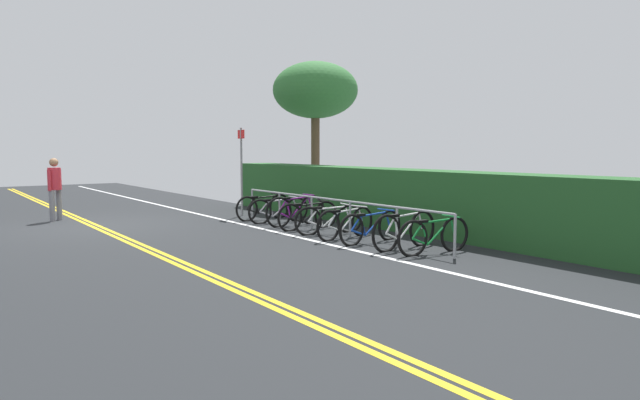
% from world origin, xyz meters
% --- Properties ---
extents(ground_plane, '(34.26, 10.81, 0.05)m').
position_xyz_m(ground_plane, '(0.00, 0.00, -0.03)').
color(ground_plane, '#232628').
extents(centre_line_yellow_inner, '(30.84, 0.10, 0.00)m').
position_xyz_m(centre_line_yellow_inner, '(0.00, -0.08, 0.00)').
color(centre_line_yellow_inner, gold).
rests_on(centre_line_yellow_inner, ground_plane).
extents(centre_line_yellow_outer, '(30.84, 0.10, 0.00)m').
position_xyz_m(centre_line_yellow_outer, '(0.00, 0.08, 0.00)').
color(centre_line_yellow_outer, gold).
rests_on(centre_line_yellow_outer, ground_plane).
extents(bike_lane_stripe_white, '(30.84, 0.12, 0.00)m').
position_xyz_m(bike_lane_stripe_white, '(0.00, 3.07, 0.00)').
color(bike_lane_stripe_white, white).
rests_on(bike_lane_stripe_white, ground_plane).
extents(bike_rack, '(7.14, 0.05, 0.79)m').
position_xyz_m(bike_rack, '(4.49, 3.96, 0.59)').
color(bike_rack, '#9EA0A5').
rests_on(bike_rack, ground_plane).
extents(bicycle_0, '(0.46, 1.77, 0.71)m').
position_xyz_m(bicycle_0, '(1.51, 3.99, 0.33)').
color(bicycle_0, black).
rests_on(bicycle_0, ground_plane).
extents(bicycle_1, '(0.46, 1.73, 0.68)m').
position_xyz_m(bicycle_1, '(2.26, 4.00, 0.32)').
color(bicycle_1, black).
rests_on(bicycle_1, ground_plane).
extents(bicycle_2, '(0.46, 1.76, 0.78)m').
position_xyz_m(bicycle_2, '(2.98, 4.04, 0.37)').
color(bicycle_2, black).
rests_on(bicycle_2, ground_plane).
extents(bicycle_3, '(0.46, 1.70, 0.69)m').
position_xyz_m(bicycle_3, '(3.69, 3.93, 0.32)').
color(bicycle_3, black).
rests_on(bicycle_3, ground_plane).
extents(bicycle_4, '(0.49, 1.67, 0.69)m').
position_xyz_m(bicycle_4, '(4.54, 3.91, 0.32)').
color(bicycle_4, black).
rests_on(bicycle_4, ground_plane).
extents(bicycle_5, '(0.46, 1.70, 0.69)m').
position_xyz_m(bicycle_5, '(5.23, 3.82, 0.32)').
color(bicycle_5, black).
rests_on(bicycle_5, ground_plane).
extents(bicycle_6, '(0.46, 1.74, 0.68)m').
position_xyz_m(bicycle_6, '(5.97, 3.88, 0.32)').
color(bicycle_6, black).
rests_on(bicycle_6, ground_plane).
extents(bicycle_7, '(0.46, 1.74, 0.75)m').
position_xyz_m(bicycle_7, '(6.84, 3.96, 0.35)').
color(bicycle_7, black).
rests_on(bicycle_7, ground_plane).
extents(bicycle_8, '(0.46, 1.66, 0.70)m').
position_xyz_m(bicycle_8, '(7.50, 4.04, 0.32)').
color(bicycle_8, black).
rests_on(bicycle_8, ground_plane).
extents(pedestrian, '(0.36, 0.39, 1.65)m').
position_xyz_m(pedestrian, '(-1.47, -0.56, 0.95)').
color(pedestrian, slate).
rests_on(pedestrian, ground_plane).
extents(sign_post_near, '(0.36, 0.06, 2.47)m').
position_xyz_m(sign_post_near, '(0.43, 3.92, 1.48)').
color(sign_post_near, gray).
rests_on(sign_post_near, ground_plane).
extents(hedge_backdrop, '(16.09, 1.03, 1.41)m').
position_xyz_m(hedge_backdrop, '(5.99, 5.77, 0.71)').
color(hedge_backdrop, '#235626').
rests_on(hedge_backdrop, ground_plane).
extents(tree_near_left, '(2.78, 2.78, 4.72)m').
position_xyz_m(tree_near_left, '(-0.55, 7.18, 3.76)').
color(tree_near_left, brown).
rests_on(tree_near_left, ground_plane).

